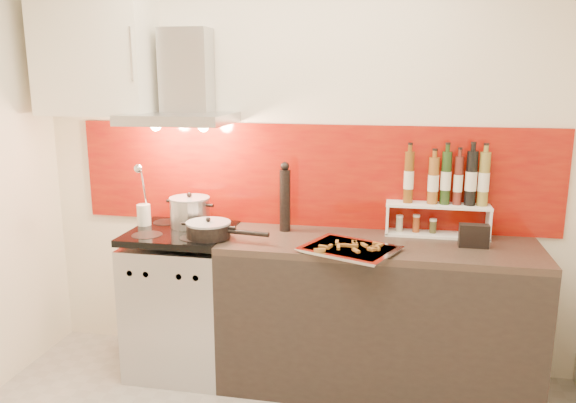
% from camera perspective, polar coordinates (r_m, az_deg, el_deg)
% --- Properties ---
extents(back_wall, '(3.40, 0.02, 2.60)m').
position_cam_1_polar(back_wall, '(3.50, 1.44, 3.98)').
color(back_wall, silver).
rests_on(back_wall, ground).
extents(backsplash, '(3.00, 0.02, 0.64)m').
position_cam_1_polar(backsplash, '(3.50, 2.21, 2.63)').
color(backsplash, '#7E0607').
rests_on(backsplash, back_wall).
extents(range_stove, '(0.60, 0.60, 0.91)m').
position_cam_1_polar(range_stove, '(3.64, -10.58, -9.97)').
color(range_stove, '#B7B7BA').
rests_on(range_stove, ground).
extents(counter, '(1.80, 0.60, 0.90)m').
position_cam_1_polar(counter, '(3.41, 8.95, -11.38)').
color(counter, black).
rests_on(counter, ground).
extents(range_hood, '(0.62, 0.50, 0.61)m').
position_cam_1_polar(range_hood, '(3.50, -10.58, 11.04)').
color(range_hood, '#B7B7BA').
rests_on(range_hood, back_wall).
extents(upper_cabinet, '(0.70, 0.35, 0.72)m').
position_cam_1_polar(upper_cabinet, '(3.73, -18.91, 13.87)').
color(upper_cabinet, white).
rests_on(upper_cabinet, back_wall).
extents(stock_pot, '(0.25, 0.25, 0.22)m').
position_cam_1_polar(stock_pot, '(3.54, -9.93, -1.02)').
color(stock_pot, '#B7B7BA').
rests_on(stock_pot, range_stove).
extents(saute_pan, '(0.50, 0.26, 0.12)m').
position_cam_1_polar(saute_pan, '(3.29, -7.96, -2.84)').
color(saute_pan, black).
rests_on(saute_pan, range_stove).
extents(utensil_jar, '(0.09, 0.13, 0.41)m').
position_cam_1_polar(utensil_jar, '(3.61, -14.50, -0.65)').
color(utensil_jar, silver).
rests_on(utensil_jar, range_stove).
extents(pepper_mill, '(0.07, 0.07, 0.43)m').
position_cam_1_polar(pepper_mill, '(3.40, -0.31, 0.37)').
color(pepper_mill, black).
rests_on(pepper_mill, counter).
extents(step_shelf, '(0.60, 0.16, 0.51)m').
position_cam_1_polar(step_shelf, '(3.40, 15.65, 0.56)').
color(step_shelf, white).
rests_on(step_shelf, counter).
extents(caddy_box, '(0.16, 0.07, 0.14)m').
position_cam_1_polar(caddy_box, '(3.27, 18.35, -3.40)').
color(caddy_box, black).
rests_on(caddy_box, counter).
extents(baking_tray, '(0.58, 0.52, 0.03)m').
position_cam_1_polar(baking_tray, '(3.06, 6.32, -4.79)').
color(baking_tray, silver).
rests_on(baking_tray, counter).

